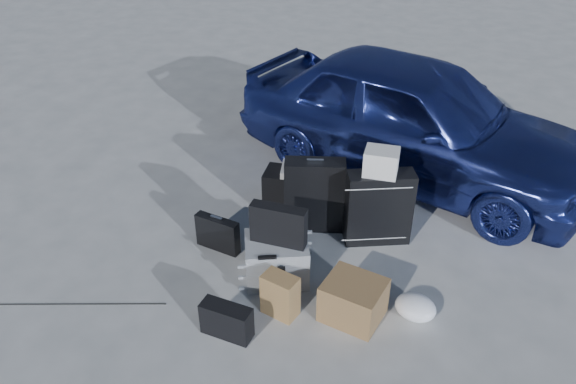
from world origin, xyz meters
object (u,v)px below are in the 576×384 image
object	(u,v)px
briefcase	(218,234)
suitcase_left	(314,195)
pelican_case	(276,259)
duffel_bag	(301,189)
car	(413,118)
cardboard_box	(353,300)
suitcase_right	(379,208)

from	to	relation	value
briefcase	suitcase_left	world-z (taller)	suitcase_left
pelican_case	duffel_bag	xyz separation A→B (m)	(-0.11, 1.06, -0.00)
car	suitcase_left	size ratio (longest dim) A/B	5.34
pelican_case	car	bearing A→B (deg)	46.17
pelican_case	suitcase_left	distance (m)	0.77
suitcase_left	duffel_bag	bearing A→B (deg)	109.41
duffel_bag	cardboard_box	size ratio (longest dim) A/B	1.66
briefcase	suitcase_right	size ratio (longest dim) A/B	0.59
car	briefcase	bearing A→B (deg)	161.29
suitcase_left	duffel_bag	size ratio (longest dim) A/B	0.98
briefcase	cardboard_box	xyz separation A→B (m)	(1.27, -0.44, 0.00)
briefcase	cardboard_box	size ratio (longest dim) A/B	0.95
suitcase_right	cardboard_box	bearing A→B (deg)	-112.10
pelican_case	cardboard_box	world-z (taller)	pelican_case
suitcase_right	duffel_bag	world-z (taller)	suitcase_right
briefcase	cardboard_box	bearing A→B (deg)	-8.61
pelican_case	suitcase_left	bearing A→B (deg)	59.68
briefcase	cardboard_box	distance (m)	1.34
suitcase_left	duffel_bag	distance (m)	0.41
car	pelican_case	xyz separation A→B (m)	(-0.78, -2.01, -0.44)
car	pelican_case	size ratio (longest dim) A/B	7.47
briefcase	pelican_case	bearing A→B (deg)	-7.66
suitcase_right	duffel_bag	distance (m)	0.87
duffel_bag	cardboard_box	xyz separation A→B (m)	(0.79, -1.31, -0.02)
cardboard_box	suitcase_left	bearing A→B (deg)	119.96
car	cardboard_box	bearing A→B (deg)	-164.25
car	suitcase_right	bearing A→B (deg)	-166.29
car	suitcase_left	distance (m)	1.46
suitcase_right	duffel_bag	bearing A→B (deg)	135.19
suitcase_left	duffel_bag	world-z (taller)	suitcase_left
car	duffel_bag	xyz separation A→B (m)	(-0.89, -0.95, -0.45)
car	pelican_case	bearing A→B (deg)	177.24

